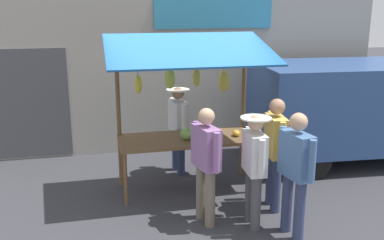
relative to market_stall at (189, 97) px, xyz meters
The scene contains 9 objects.
ground_plane 1.53m from the market_stall, 45.42° to the left, with size 40.00×40.00×0.00m, color #38383D.
street_backdrop 2.18m from the market_stall, 88.06° to the right, with size 9.00×0.30×3.40m.
market_stall is the anchor object (origin of this frame).
vendor_with_sunhat 0.96m from the market_stall, 86.91° to the right, with size 0.40×0.67×1.56m.
shopper_in_grey_tee 2.13m from the market_stall, 118.91° to the left, with size 0.30×0.70×1.67m.
shopper_with_ponytail 1.65m from the market_stall, 112.16° to the left, with size 0.41×0.68×1.57m.
shopper_with_shopping_bag 1.32m from the market_stall, 88.60° to the left, with size 0.32×0.68×1.64m.
shopper_in_striped_shirt 1.55m from the market_stall, 137.26° to the left, with size 0.28×0.70×1.67m.
parked_van 3.62m from the market_stall, 169.62° to the right, with size 4.51×2.12×1.88m.
Camera 1 is at (1.41, 6.57, 2.98)m, focal length 41.17 mm.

